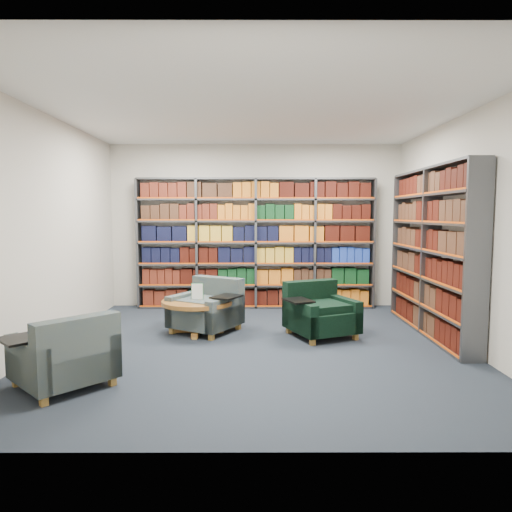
{
  "coord_description": "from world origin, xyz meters",
  "views": [
    {
      "loc": [
        -0.01,
        -5.44,
        1.6
      ],
      "look_at": [
        0.0,
        0.6,
        1.05
      ],
      "focal_mm": 32.0,
      "sensor_mm": 36.0,
      "label": 1
    }
  ],
  "objects_px": {
    "chair_teal_front": "(67,358)",
    "coffee_table": "(197,307)",
    "chair_teal_left": "(209,310)",
    "chair_green_right": "(318,314)"
  },
  "relations": [
    {
      "from": "chair_teal_front",
      "to": "coffee_table",
      "type": "height_order",
      "value": "chair_teal_front"
    },
    {
      "from": "chair_teal_left",
      "to": "chair_teal_front",
      "type": "distance_m",
      "value": 2.38
    },
    {
      "from": "chair_teal_left",
      "to": "coffee_table",
      "type": "height_order",
      "value": "chair_teal_left"
    },
    {
      "from": "chair_teal_front",
      "to": "coffee_table",
      "type": "bearing_deg",
      "value": 64.14
    },
    {
      "from": "chair_teal_left",
      "to": "chair_green_right",
      "type": "relative_size",
      "value": 1.04
    },
    {
      "from": "chair_green_right",
      "to": "chair_teal_front",
      "type": "relative_size",
      "value": 0.96
    },
    {
      "from": "chair_teal_left",
      "to": "chair_green_right",
      "type": "height_order",
      "value": "chair_teal_left"
    },
    {
      "from": "chair_teal_left",
      "to": "coffee_table",
      "type": "distance_m",
      "value": 0.22
    },
    {
      "from": "chair_green_right",
      "to": "coffee_table",
      "type": "relative_size",
      "value": 1.09
    },
    {
      "from": "chair_green_right",
      "to": "coffee_table",
      "type": "distance_m",
      "value": 1.63
    }
  ]
}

